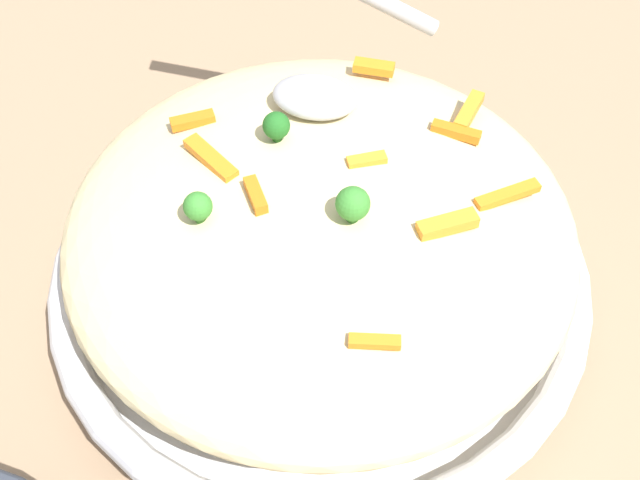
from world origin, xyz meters
TOP-DOWN VIEW (x-y plane):
  - ground_plane at (0.00, 0.00)m, footprint 2.40×2.40m
  - serving_bowl at (0.00, 0.00)m, footprint 0.36×0.36m
  - pasta_mound at (0.00, 0.00)m, footprint 0.32×0.32m
  - carrot_piece_0 at (-0.08, -0.10)m, footprint 0.02×0.04m
  - carrot_piece_1 at (-0.08, 0.01)m, footprint 0.04×0.03m
  - carrot_piece_2 at (-0.07, -0.08)m, footprint 0.03×0.01m
  - carrot_piece_3 at (-0.05, 0.09)m, footprint 0.03×0.01m
  - carrot_piece_4 at (0.07, -0.01)m, footprint 0.04×0.03m
  - carrot_piece_5 at (0.10, -0.05)m, footprint 0.03×0.02m
  - carrot_piece_6 at (-0.02, -0.03)m, footprint 0.03×0.02m
  - carrot_piece_7 at (-0.01, -0.12)m, footprint 0.03×0.01m
  - carrot_piece_8 at (0.04, 0.01)m, footprint 0.02×0.03m
  - carrot_piece_9 at (-0.11, -0.03)m, footprint 0.04×0.03m
  - broccoli_floret_0 at (-0.02, 0.01)m, footprint 0.02×0.02m
  - broccoli_floret_1 at (0.04, -0.04)m, footprint 0.02×0.02m
  - broccoli_floret_2 at (0.06, 0.03)m, footprint 0.02×0.02m
  - serving_spoon at (0.03, -0.11)m, footprint 0.16×0.11m

SIDE VIEW (x-z plane):
  - ground_plane at x=0.00m, z-range 0.00..0.00m
  - serving_bowl at x=0.00m, z-range 0.00..0.05m
  - pasta_mound at x=0.00m, z-range 0.04..0.11m
  - carrot_piece_3 at x=-0.05m, z-range 0.11..0.11m
  - carrot_piece_9 at x=-0.11m, z-range 0.11..0.11m
  - carrot_piece_5 at x=0.10m, z-range 0.11..0.11m
  - carrot_piece_7 at x=-0.01m, z-range 0.11..0.11m
  - carrot_piece_2 at x=-0.07m, z-range 0.11..0.11m
  - carrot_piece_0 at x=-0.08m, z-range 0.11..0.11m
  - carrot_piece_4 at x=0.07m, z-range 0.11..0.12m
  - carrot_piece_1 at x=-0.08m, z-range 0.11..0.12m
  - carrot_piece_6 at x=-0.02m, z-range 0.11..0.12m
  - carrot_piece_8 at x=0.04m, z-range 0.11..0.12m
  - broccoli_floret_2 at x=0.06m, z-range 0.11..0.13m
  - broccoli_floret_1 at x=0.04m, z-range 0.11..0.14m
  - broccoli_floret_0 at x=-0.02m, z-range 0.11..0.14m
  - serving_spoon at x=0.03m, z-range 0.09..0.18m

